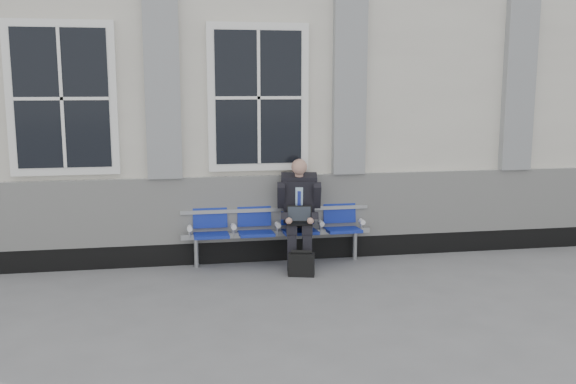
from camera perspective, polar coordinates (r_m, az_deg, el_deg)
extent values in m
plane|color=slate|center=(7.55, -3.73, -9.23)|extent=(70.00, 70.00, 0.00)
cube|color=silver|center=(10.64, -5.99, 7.76)|extent=(14.00, 4.00, 4.20)
cube|color=black|center=(8.91, -4.81, -5.28)|extent=(14.00, 0.10, 0.30)
cube|color=silver|center=(8.77, -4.86, -1.51)|extent=(14.00, 0.08, 0.90)
cube|color=gray|center=(8.55, -11.10, 9.20)|extent=(0.45, 0.14, 2.40)
cube|color=gray|center=(8.87, 5.48, 9.34)|extent=(0.45, 0.14, 2.40)
cube|color=gray|center=(9.84, 19.83, 8.85)|extent=(0.45, 0.14, 2.40)
cube|color=white|center=(8.68, -19.42, 7.85)|extent=(1.35, 0.10, 1.95)
cube|color=black|center=(8.63, -19.48, 7.84)|extent=(1.15, 0.02, 1.75)
cube|color=white|center=(8.64, -2.67, 8.37)|extent=(1.35, 0.10, 1.95)
cube|color=black|center=(8.59, -2.62, 8.37)|extent=(1.15, 0.02, 1.75)
cube|color=#9EA0A3|center=(8.75, -0.96, -3.70)|extent=(2.60, 0.07, 0.07)
cube|color=#9EA0A3|center=(8.80, -1.09, -1.56)|extent=(2.60, 0.05, 0.05)
cylinder|color=#9EA0A3|center=(8.71, -8.15, -5.40)|extent=(0.06, 0.06, 0.39)
cylinder|color=#9EA0A3|center=(9.04, 5.97, -4.79)|extent=(0.06, 0.06, 0.39)
cube|color=navy|center=(8.57, -6.84, -3.85)|extent=(0.46, 0.42, 0.07)
cube|color=navy|center=(8.72, -6.95, -1.87)|extent=(0.46, 0.10, 0.40)
cube|color=navy|center=(8.63, -2.85, -3.71)|extent=(0.46, 0.42, 0.07)
cube|color=navy|center=(8.77, -3.04, -1.74)|extent=(0.46, 0.10, 0.40)
cube|color=navy|center=(8.72, 1.07, -3.55)|extent=(0.46, 0.42, 0.07)
cube|color=navy|center=(8.87, 0.82, -1.61)|extent=(0.46, 0.10, 0.40)
cube|color=navy|center=(8.85, 4.89, -3.38)|extent=(0.46, 0.42, 0.07)
cube|color=navy|center=(9.00, 4.57, -1.47)|extent=(0.46, 0.10, 0.40)
cylinder|color=white|center=(8.57, -8.73, -3.21)|extent=(0.07, 0.12, 0.07)
cylinder|color=white|center=(8.60, -4.86, -3.09)|extent=(0.07, 0.12, 0.07)
cylinder|color=white|center=(8.67, -0.91, -2.94)|extent=(0.07, 0.12, 0.07)
cylinder|color=white|center=(8.79, 2.96, -2.79)|extent=(0.07, 0.12, 0.07)
cylinder|color=white|center=(8.93, 6.59, -2.64)|extent=(0.07, 0.12, 0.07)
cube|color=black|center=(8.45, 0.35, -6.82)|extent=(0.15, 0.28, 0.09)
cube|color=black|center=(8.45, 1.72, -6.82)|extent=(0.15, 0.28, 0.09)
cube|color=black|center=(8.45, 0.35, -5.41)|extent=(0.14, 0.15, 0.47)
cube|color=black|center=(8.46, 1.71, -5.40)|extent=(0.14, 0.15, 0.47)
cube|color=black|center=(8.60, 0.33, -3.12)|extent=(0.22, 0.47, 0.14)
cube|color=black|center=(8.60, 1.67, -3.12)|extent=(0.22, 0.47, 0.14)
cube|color=black|center=(8.73, 0.98, -0.71)|extent=(0.47, 0.41, 0.64)
cube|color=#BEE2FA|center=(8.61, 1.00, -0.72)|extent=(0.12, 0.11, 0.36)
cube|color=#2332A6|center=(8.60, 1.00, -0.86)|extent=(0.06, 0.08, 0.30)
cube|color=black|center=(8.65, 0.99, 1.22)|extent=(0.52, 0.32, 0.14)
cylinder|color=tan|center=(8.59, 1.00, 1.64)|extent=(0.11, 0.11, 0.10)
sphere|color=tan|center=(8.52, 1.01, 2.25)|extent=(0.21, 0.21, 0.21)
cube|color=black|center=(8.61, -0.61, -0.30)|extent=(0.15, 0.30, 0.37)
cube|color=black|center=(8.63, 2.60, -0.30)|extent=(0.15, 0.30, 0.37)
cube|color=black|center=(8.48, -0.34, -2.12)|extent=(0.14, 0.32, 0.14)
cube|color=black|center=(8.49, 2.38, -2.11)|extent=(0.14, 0.32, 0.14)
sphere|color=tan|center=(8.35, 0.07, -2.59)|extent=(0.09, 0.09, 0.09)
sphere|color=tan|center=(8.36, 2.01, -2.58)|extent=(0.09, 0.09, 0.09)
cube|color=black|center=(8.44, 1.03, -2.80)|extent=(0.37, 0.28, 0.02)
cube|color=black|center=(8.54, 1.01, -1.94)|extent=(0.34, 0.14, 0.21)
cube|color=black|center=(8.53, 1.01, -1.95)|extent=(0.31, 0.12, 0.18)
cube|color=black|center=(8.26, 1.21, -6.47)|extent=(0.36, 0.22, 0.30)
cylinder|color=black|center=(8.21, 1.21, -5.36)|extent=(0.27, 0.12, 0.05)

